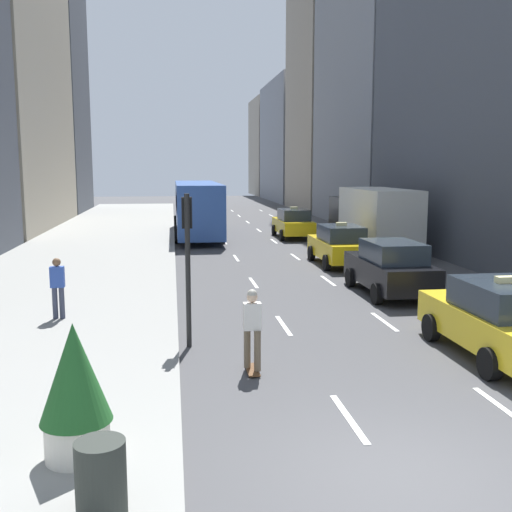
# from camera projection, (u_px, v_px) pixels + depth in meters

# --- Properties ---
(ground_plane) EXTENTS (160.00, 160.00, 0.00)m
(ground_plane) POSITION_uv_depth(u_px,v_px,m) (405.00, 478.00, 8.16)
(ground_plane) COLOR #474749
(sidewalk_left) EXTENTS (8.00, 66.00, 0.15)m
(sidewalk_left) POSITION_uv_depth(u_px,v_px,m) (103.00, 241.00, 33.64)
(sidewalk_left) COLOR gray
(sidewalk_left) RESTS_ON ground
(lane_markings) EXTENTS (5.72, 56.00, 0.01)m
(lane_markings) POSITION_uv_depth(u_px,v_px,m) (284.00, 248.00, 31.04)
(lane_markings) COLOR white
(lane_markings) RESTS_ON ground
(building_row_right) EXTENTS (6.00, 88.74, 35.36)m
(building_row_right) POSITION_uv_depth(u_px,v_px,m) (363.00, 54.00, 46.92)
(building_row_right) COLOR gray
(building_row_right) RESTS_ON ground
(taxi_lead) EXTENTS (2.02, 4.40, 1.87)m
(taxi_lead) POSITION_uv_depth(u_px,v_px,m) (499.00, 319.00, 13.18)
(taxi_lead) COLOR yellow
(taxi_lead) RESTS_ON ground
(taxi_second) EXTENTS (2.02, 4.40, 1.87)m
(taxi_second) POSITION_uv_depth(u_px,v_px,m) (293.00, 223.00, 35.48)
(taxi_second) COLOR yellow
(taxi_second) RESTS_ON ground
(taxi_third) EXTENTS (2.02, 4.40, 1.87)m
(taxi_third) POSITION_uv_depth(u_px,v_px,m) (340.00, 245.00, 25.65)
(taxi_third) COLOR yellow
(taxi_third) RESTS_ON ground
(sedan_silver_behind) EXTENTS (2.02, 4.48, 1.80)m
(sedan_silver_behind) POSITION_uv_depth(u_px,v_px,m) (390.00, 268.00, 19.71)
(sedan_silver_behind) COLOR black
(sedan_silver_behind) RESTS_ON ground
(city_bus) EXTENTS (2.80, 11.61, 3.25)m
(city_bus) POSITION_uv_depth(u_px,v_px,m) (197.00, 207.00, 36.13)
(city_bus) COLOR #2D519E
(city_bus) RESTS_ON ground
(box_truck) EXTENTS (2.58, 8.40, 3.15)m
(box_truck) POSITION_uv_depth(u_px,v_px,m) (372.00, 217.00, 29.87)
(box_truck) COLOR #262628
(box_truck) RESTS_ON ground
(skateboarder) EXTENTS (0.36, 0.80, 1.75)m
(skateboarder) POSITION_uv_depth(u_px,v_px,m) (252.00, 327.00, 12.22)
(skateboarder) COLOR brown
(skateboarder) RESTS_ON ground
(trash_can) EXTENTS (0.60, 0.60, 0.90)m
(trash_can) POSITION_uv_depth(u_px,v_px,m) (101.00, 478.00, 6.99)
(trash_can) COLOR #2D332D
(trash_can) RESTS_ON sidewalk_left
(planter_with_shrub) EXTENTS (1.00, 1.00, 1.95)m
(planter_with_shrub) POSITION_uv_depth(u_px,v_px,m) (75.00, 389.00, 8.27)
(planter_with_shrub) COLOR silver
(planter_with_shrub) RESTS_ON sidewalk_left
(pedestrian_mid_block) EXTENTS (0.36, 0.22, 1.65)m
(pedestrian_mid_block) POSITION_uv_depth(u_px,v_px,m) (58.00, 285.00, 15.99)
(pedestrian_mid_block) COLOR #383D51
(pedestrian_mid_block) RESTS_ON sidewalk_left
(traffic_light_pole) EXTENTS (0.24, 0.42, 3.60)m
(traffic_light_pole) POSITION_uv_depth(u_px,v_px,m) (187.00, 245.00, 13.84)
(traffic_light_pole) COLOR black
(traffic_light_pole) RESTS_ON ground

